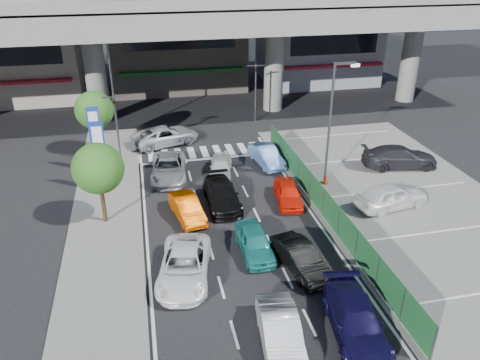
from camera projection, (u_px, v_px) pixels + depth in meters
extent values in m
plane|color=black|center=(241.00, 247.00, 24.48)|extent=(120.00, 120.00, 0.00)
cube|color=#5D5D5B|center=(411.00, 205.00, 28.32)|extent=(12.00, 28.00, 0.06)
cube|color=#5D5D5B|center=(106.00, 222.00, 26.61)|extent=(4.00, 30.00, 0.12)
cylinder|color=slate|center=(96.00, 77.00, 40.39)|extent=(1.80, 1.80, 8.00)
cylinder|color=slate|center=(274.00, 68.00, 43.45)|extent=(1.80, 1.80, 8.00)
cylinder|color=slate|center=(410.00, 61.00, 46.14)|extent=(1.80, 1.80, 8.00)
cube|color=slate|center=(185.00, 14.00, 39.69)|extent=(64.00, 14.00, 2.00)
cube|color=slate|center=(195.00, 6.00, 33.16)|extent=(64.00, 0.40, 0.90)
cube|color=#A59985|center=(15.00, 32.00, 46.48)|extent=(12.00, 10.00, 13.00)
cube|color=#B51625|center=(12.00, 82.00, 43.67)|extent=(10.80, 1.60, 0.25)
cube|color=black|center=(2.00, 33.00, 41.80)|extent=(9.60, 0.10, 5.85)
cube|color=gray|center=(174.00, 16.00, 49.97)|extent=(14.00, 10.00, 15.00)
cube|color=#13611E|center=(182.00, 70.00, 47.61)|extent=(12.60, 1.60, 0.25)
cube|color=black|center=(179.00, 14.00, 45.25)|extent=(11.20, 0.10, 6.75)
cube|color=gray|center=(318.00, 27.00, 52.83)|extent=(12.00, 10.00, 12.00)
cube|color=#B51625|center=(333.00, 65.00, 49.81)|extent=(10.80, 1.60, 0.25)
cube|color=black|center=(336.00, 28.00, 48.18)|extent=(9.60, 0.10, 5.40)
cylinder|color=#595B60|center=(117.00, 130.00, 32.62)|extent=(0.14, 0.14, 5.20)
cube|color=#595B60|center=(113.00, 97.00, 31.55)|extent=(1.60, 0.08, 0.08)
imported|color=black|center=(114.00, 101.00, 31.68)|extent=(0.26, 1.24, 0.50)
cylinder|color=#595B60|center=(255.00, 93.00, 40.98)|extent=(0.14, 0.14, 5.20)
cube|color=#595B60|center=(256.00, 65.00, 39.91)|extent=(1.60, 0.08, 0.08)
imported|color=black|center=(256.00, 69.00, 40.04)|extent=(0.26, 1.24, 0.50)
cylinder|color=#595B60|center=(329.00, 126.00, 29.28)|extent=(0.16, 0.16, 8.00)
cube|color=#595B60|center=(345.00, 63.00, 27.65)|extent=(1.40, 0.15, 0.15)
cube|color=silver|center=(355.00, 65.00, 27.85)|extent=(0.50, 0.22, 0.18)
cylinder|color=#595B60|center=(113.00, 88.00, 37.18)|extent=(0.16, 0.16, 8.00)
cube|color=#595B60|center=(114.00, 37.00, 35.55)|extent=(1.40, 0.15, 0.15)
cube|color=silver|center=(124.00, 39.00, 35.75)|extent=(0.50, 0.22, 0.18)
cylinder|color=#595B60|center=(103.00, 175.00, 29.60)|extent=(0.10, 0.10, 2.20)
cube|color=navy|center=(98.00, 145.00, 28.66)|extent=(0.80, 0.12, 3.00)
cube|color=white|center=(98.00, 145.00, 28.60)|extent=(0.60, 0.02, 2.40)
cylinder|color=#595B60|center=(99.00, 157.00, 32.15)|extent=(0.10, 0.10, 2.20)
cube|color=navy|center=(95.00, 129.00, 31.21)|extent=(0.80, 0.12, 3.00)
cube|color=white|center=(95.00, 129.00, 31.15)|extent=(0.60, 0.02, 2.40)
cylinder|color=#382314|center=(103.00, 204.00, 26.10)|extent=(0.24, 0.24, 2.40)
sphere|color=#1C4D16|center=(98.00, 169.00, 25.12)|extent=(2.80, 2.80, 2.80)
cylinder|color=#382314|center=(98.00, 138.00, 35.12)|extent=(0.24, 0.24, 2.40)
sphere|color=#1C4D16|center=(94.00, 110.00, 34.14)|extent=(2.80, 2.80, 2.80)
imported|color=silver|center=(281.00, 334.00, 18.05)|extent=(1.91, 4.32, 1.38)
imported|color=black|center=(356.00, 320.00, 18.68)|extent=(2.55, 4.97, 1.38)
imported|color=white|center=(184.00, 266.00, 21.90)|extent=(3.26, 5.33, 1.38)
imported|color=teal|center=(255.00, 242.00, 23.72)|extent=(1.55, 3.82, 1.30)
imported|color=black|center=(300.00, 258.00, 22.50)|extent=(2.18, 4.15, 1.30)
imported|color=#C34900|center=(187.00, 208.00, 26.88)|extent=(2.00, 3.93, 1.23)
imported|color=black|center=(222.00, 195.00, 28.19)|extent=(1.90, 4.63, 1.34)
imported|color=red|center=(288.00, 193.00, 28.48)|extent=(1.92, 3.79, 1.24)
imported|color=#ABAEB2|center=(169.00, 168.00, 31.56)|extent=(2.77, 5.17, 1.38)
imported|color=silver|center=(221.00, 166.00, 32.01)|extent=(2.22, 3.88, 1.24)
imported|color=#4E74B9|center=(266.00, 156.00, 33.53)|extent=(1.97, 4.15, 1.31)
imported|color=#B0B1B8|center=(165.00, 136.00, 36.88)|extent=(5.76, 4.00, 1.46)
imported|color=white|center=(392.00, 196.00, 27.76)|extent=(4.72, 2.52, 1.53)
imported|color=#27272B|center=(400.00, 157.00, 32.92)|extent=(5.49, 2.95, 1.51)
cone|color=red|center=(326.00, 179.00, 30.73)|extent=(0.48, 0.48, 0.71)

